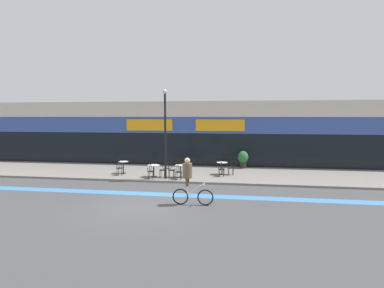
% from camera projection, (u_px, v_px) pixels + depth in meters
% --- Properties ---
extents(ground_plane, '(120.00, 120.00, 0.00)m').
position_uv_depth(ground_plane, '(143.00, 207.00, 12.50)').
color(ground_plane, '#424244').
extents(sidewalk_slab, '(40.00, 5.50, 0.12)m').
position_uv_depth(sidewalk_slab, '(177.00, 173.00, 19.64)').
color(sidewalk_slab, slate).
rests_on(sidewalk_slab, ground).
extents(storefront_facade, '(40.00, 4.06, 4.87)m').
position_uv_depth(storefront_facade, '(188.00, 133.00, 24.06)').
color(storefront_facade, beige).
rests_on(storefront_facade, ground).
extents(bike_lane_stripe, '(36.00, 0.70, 0.01)m').
position_uv_depth(bike_lane_stripe, '(156.00, 194.00, 14.50)').
color(bike_lane_stripe, '#3D7AB7').
rests_on(bike_lane_stripe, ground).
extents(bistro_table_0, '(0.63, 0.63, 0.78)m').
position_uv_depth(bistro_table_0, '(123.00, 165.00, 19.11)').
color(bistro_table_0, black).
rests_on(bistro_table_0, sidewalk_slab).
extents(bistro_table_1, '(0.74, 0.74, 0.73)m').
position_uv_depth(bistro_table_1, '(154.00, 168.00, 17.99)').
color(bistro_table_1, black).
rests_on(bistro_table_1, sidewalk_slab).
extents(bistro_table_2, '(0.64, 0.64, 0.76)m').
position_uv_depth(bistro_table_2, '(180.00, 169.00, 17.81)').
color(bistro_table_2, black).
rests_on(bistro_table_2, sidewalk_slab).
extents(bistro_table_3, '(0.67, 0.67, 0.78)m').
position_uv_depth(bistro_table_3, '(222.00, 166.00, 18.74)').
color(bistro_table_3, black).
rests_on(bistro_table_3, sidewalk_slab).
extents(cafe_chair_0_near, '(0.41, 0.58, 0.90)m').
position_uv_depth(cafe_chair_0_near, '(120.00, 167.00, 18.50)').
color(cafe_chair_0_near, black).
rests_on(cafe_chair_0_near, sidewalk_slab).
extents(cafe_chair_1_near, '(0.40, 0.58, 0.90)m').
position_uv_depth(cafe_chair_1_near, '(151.00, 170.00, 17.38)').
color(cafe_chair_1_near, black).
rests_on(cafe_chair_1_near, sidewalk_slab).
extents(cafe_chair_1_side, '(0.57, 0.40, 0.90)m').
position_uv_depth(cafe_chair_1_side, '(164.00, 169.00, 17.90)').
color(cafe_chair_1_side, black).
rests_on(cafe_chair_1_side, sidewalk_slab).
extents(cafe_chair_2_near, '(0.44, 0.59, 0.90)m').
position_uv_depth(cafe_chair_2_near, '(178.00, 171.00, 17.19)').
color(cafe_chair_2_near, black).
rests_on(cafe_chair_2_near, sidewalk_slab).
extents(cafe_chair_2_side, '(0.59, 0.44, 0.90)m').
position_uv_depth(cafe_chair_2_side, '(170.00, 169.00, 17.89)').
color(cafe_chair_2_side, black).
rests_on(cafe_chair_2_side, sidewalk_slab).
extents(cafe_chair_3_near, '(0.44, 0.59, 0.90)m').
position_uv_depth(cafe_chair_3_near, '(221.00, 168.00, 18.13)').
color(cafe_chair_3_near, black).
rests_on(cafe_chair_3_near, sidewalk_slab).
extents(cafe_chair_3_side, '(0.60, 0.45, 0.90)m').
position_uv_depth(cafe_chair_3_side, '(232.00, 167.00, 18.64)').
color(cafe_chair_3_side, black).
rests_on(cafe_chair_3_side, sidewalk_slab).
extents(planter_pot, '(0.73, 0.73, 1.22)m').
position_uv_depth(planter_pot, '(243.00, 158.00, 21.05)').
color(planter_pot, '#232326').
rests_on(planter_pot, sidewalk_slab).
extents(lamp_post, '(0.26, 0.26, 5.18)m').
position_uv_depth(lamp_post, '(165.00, 128.00, 17.23)').
color(lamp_post, black).
rests_on(lamp_post, sidewalk_slab).
extents(cyclist_0, '(1.76, 0.48, 2.03)m').
position_uv_depth(cyclist_0, '(189.00, 179.00, 12.66)').
color(cyclist_0, black).
rests_on(cyclist_0, ground).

